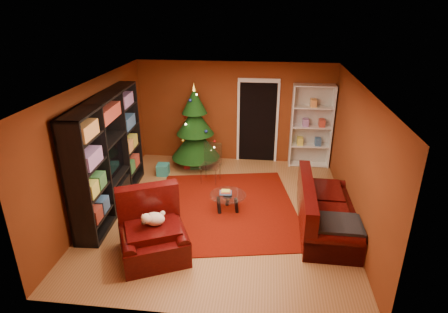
# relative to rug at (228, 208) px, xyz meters

# --- Properties ---
(floor) EXTENTS (5.00, 5.50, 0.05)m
(floor) POSITION_rel_rug_xyz_m (-0.11, -0.15, -0.03)
(floor) COLOR #925C32
(floor) RESTS_ON ground
(ceiling) EXTENTS (5.00, 5.50, 0.05)m
(ceiling) POSITION_rel_rug_xyz_m (-0.11, -0.15, 2.62)
(ceiling) COLOR silver
(ceiling) RESTS_ON wall_back
(wall_back) EXTENTS (5.00, 0.05, 2.60)m
(wall_back) POSITION_rel_rug_xyz_m (-0.11, 2.63, 1.29)
(wall_back) COLOR maroon
(wall_back) RESTS_ON ground
(wall_left) EXTENTS (0.05, 5.50, 2.60)m
(wall_left) POSITION_rel_rug_xyz_m (-2.64, -0.15, 1.29)
(wall_left) COLOR maroon
(wall_left) RESTS_ON ground
(wall_right) EXTENTS (0.05, 5.50, 2.60)m
(wall_right) POSITION_rel_rug_xyz_m (2.41, -0.15, 1.29)
(wall_right) COLOR maroon
(wall_right) RESTS_ON ground
(doorway) EXTENTS (1.06, 0.60, 2.16)m
(doorway) POSITION_rel_rug_xyz_m (0.49, 2.58, 1.04)
(doorway) COLOR black
(doorway) RESTS_ON floor
(rug) EXTENTS (3.28, 3.65, 0.02)m
(rug) POSITION_rel_rug_xyz_m (0.00, 0.00, 0.00)
(rug) COLOR #670F04
(rug) RESTS_ON floor
(media_unit) EXTENTS (0.61, 3.03, 2.31)m
(media_unit) POSITION_rel_rug_xyz_m (-2.39, -0.14, 1.14)
(media_unit) COLOR black
(media_unit) RESTS_ON floor
(christmas_tree) EXTENTS (1.55, 1.55, 2.19)m
(christmas_tree) POSITION_rel_rug_xyz_m (-1.04, 2.00, 1.05)
(christmas_tree) COLOR black
(christmas_tree) RESTS_ON floor
(gift_box_teal) EXTENTS (0.30, 0.30, 0.28)m
(gift_box_teal) POSITION_rel_rug_xyz_m (-1.76, 1.40, 0.13)
(gift_box_teal) COLOR teal
(gift_box_teal) RESTS_ON floor
(gift_box_green) EXTENTS (0.34, 0.34, 0.27)m
(gift_box_green) POSITION_rel_rug_xyz_m (-1.06, 1.92, 0.13)
(gift_box_green) COLOR #296D36
(gift_box_green) RESTS_ON floor
(gift_box_red) EXTENTS (0.23, 0.23, 0.22)m
(gift_box_red) POSITION_rel_rug_xyz_m (-1.22, 1.89, 0.10)
(gift_box_red) COLOR #A31D22
(gift_box_red) RESTS_ON floor
(white_bookshelf) EXTENTS (1.01, 0.38, 2.16)m
(white_bookshelf) POSITION_rel_rug_xyz_m (1.84, 2.42, 1.04)
(white_bookshelf) COLOR white
(white_bookshelf) RESTS_ON floor
(armchair) EXTENTS (1.54, 1.54, 0.90)m
(armchair) POSITION_rel_rug_xyz_m (-1.06, -1.68, 0.44)
(armchair) COLOR black
(armchair) RESTS_ON rug
(dog) EXTENTS (0.49, 0.44, 0.29)m
(dog) POSITION_rel_rug_xyz_m (-1.04, -1.62, 0.66)
(dog) COLOR beige
(dog) RESTS_ON armchair
(sofa) EXTENTS (1.01, 2.18, 0.93)m
(sofa) POSITION_rel_rug_xyz_m (1.91, -0.51, 0.46)
(sofa) COLOR black
(sofa) RESTS_ON rug
(coffee_table) EXTENTS (0.79, 0.79, 0.46)m
(coffee_table) POSITION_rel_rug_xyz_m (0.01, -0.11, 0.18)
(coffee_table) COLOR gray
(coffee_table) RESTS_ON rug
(acrylic_chair) EXTENTS (0.50, 0.54, 0.84)m
(acrylic_chair) POSITION_rel_rug_xyz_m (-0.53, 1.13, 0.41)
(acrylic_chair) COLOR #66605B
(acrylic_chair) RESTS_ON rug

